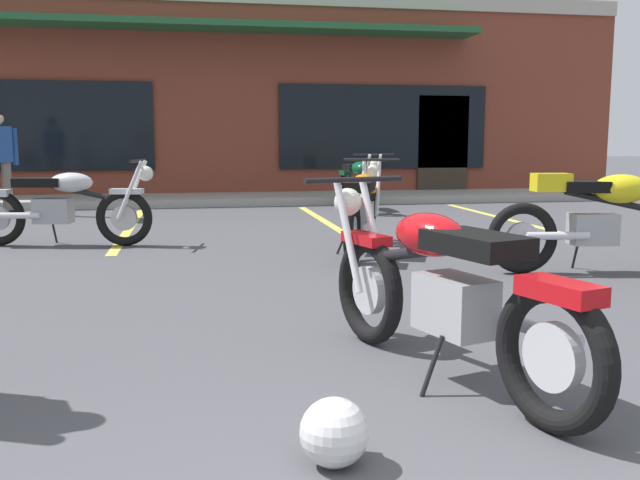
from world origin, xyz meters
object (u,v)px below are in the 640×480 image
object	(u,v)px
motorcycle_green_cafe_racer	(362,209)
helmet_on_pavement	(334,432)
motorcycle_red_sportbike	(358,183)
motorcycle_blue_standard	(62,205)
motorcycle_cream_vintage	(615,215)
motorcycle_foreground_classic	(443,288)

from	to	relation	value
motorcycle_green_cafe_racer	helmet_on_pavement	bearing A→B (deg)	-105.03
motorcycle_red_sportbike	motorcycle_green_cafe_racer	xyz separation A→B (m)	(-1.00, -4.37, 0.00)
motorcycle_blue_standard	motorcycle_cream_vintage	distance (m)	5.79
helmet_on_pavement	motorcycle_cream_vintage	bearing A→B (deg)	45.12
motorcycle_blue_standard	helmet_on_pavement	world-z (taller)	motorcycle_blue_standard
motorcycle_foreground_classic	motorcycle_blue_standard	distance (m)	5.66
motorcycle_red_sportbike	motorcycle_cream_vintage	world-z (taller)	same
motorcycle_red_sportbike	motorcycle_blue_standard	xyz separation A→B (m)	(-4.22, -3.32, 0.00)
motorcycle_foreground_classic	motorcycle_cream_vintage	world-z (taller)	same
motorcycle_cream_vintage	motorcycle_red_sportbike	bearing A→B (deg)	99.14
motorcycle_blue_standard	motorcycle_cream_vintage	bearing A→B (deg)	-26.59
motorcycle_blue_standard	motorcycle_cream_vintage	size ratio (longest dim) A/B	0.99
motorcycle_foreground_classic	motorcycle_green_cafe_racer	size ratio (longest dim) A/B	1.02
motorcycle_blue_standard	helmet_on_pavement	distance (m)	6.17
motorcycle_foreground_classic	motorcycle_blue_standard	size ratio (longest dim) A/B	0.98
motorcycle_red_sportbike	motorcycle_blue_standard	world-z (taller)	same
motorcycle_blue_standard	motorcycle_foreground_classic	bearing A→B (deg)	-61.99
motorcycle_foreground_classic	motorcycle_green_cafe_racer	world-z (taller)	same
helmet_on_pavement	motorcycle_red_sportbike	bearing A→B (deg)	75.98
motorcycle_cream_vintage	motorcycle_green_cafe_racer	bearing A→B (deg)	141.66
motorcycle_foreground_classic	motorcycle_cream_vintage	size ratio (longest dim) A/B	0.98
motorcycle_foreground_classic	motorcycle_blue_standard	bearing A→B (deg)	118.01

